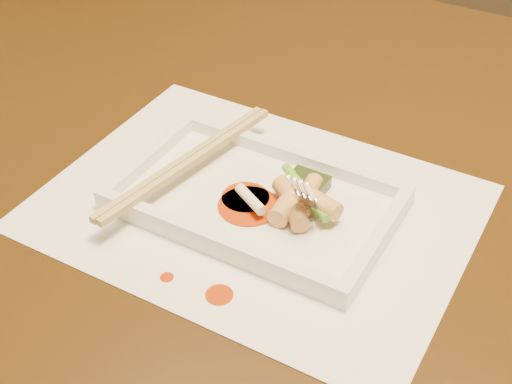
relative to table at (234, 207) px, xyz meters
The scene contains 22 objects.
table is the anchor object (origin of this frame).
placemat 0.16m from the table, 48.02° to the right, with size 0.40×0.30×0.00m, color white.
sauce_splatter_a 0.26m from the table, 61.53° to the right, with size 0.02×0.02×0.00m, color #B03305.
sauce_splatter_b 0.24m from the table, 73.73° to the right, with size 0.01×0.01×0.00m, color #B03305.
plate_base 0.16m from the table, 48.02° to the right, with size 0.26×0.16×0.01m, color white.
plate_rim_far 0.14m from the table, 11.47° to the right, with size 0.26×0.01×0.01m, color white.
plate_rim_near 0.22m from the table, 63.66° to the right, with size 0.26×0.01×0.01m, color white.
plate_rim_left 0.15m from the table, 115.17° to the right, with size 0.01×0.14×0.01m, color white.
plate_rim_right 0.25m from the table, 23.78° to the right, with size 0.01×0.14×0.01m, color white.
veg_piece 0.17m from the table, 23.45° to the right, with size 0.04×0.03×0.01m, color black.
scallion_white 0.18m from the table, 51.39° to the right, with size 0.01×0.01×0.04m, color #EAEACC.
scallion_green 0.19m from the table, 29.74° to the right, with size 0.01×0.01×0.09m, color #45A21A.
chopstick_a 0.16m from the table, 90.34° to the right, with size 0.01×0.23×0.01m, color tan.
chopstick_b 0.16m from the table, 85.29° to the right, with size 0.01×0.23×0.01m, color tan.
fork 0.25m from the table, 25.59° to the right, with size 0.09×0.10×0.14m, color silver, non-canonical shape.
sauce_blob_0 0.16m from the table, 52.56° to the right, with size 0.05×0.05×0.00m, color #B03305.
sauce_blob_1 0.17m from the table, 51.92° to the right, with size 0.06×0.06×0.00m, color #B03305.
rice_cake_0 0.19m from the table, 35.14° to the right, with size 0.02×0.02×0.05m, color tan.
rice_cake_1 0.19m from the table, 29.32° to the right, with size 0.02×0.02×0.05m, color tan.
rice_cake_2 0.21m from the table, 29.71° to the right, with size 0.02×0.02×0.05m, color tan.
rice_cake_3 0.19m from the table, 38.20° to the right, with size 0.02×0.02×0.05m, color tan.
rice_cake_4 0.20m from the table, 37.26° to the right, with size 0.02×0.02×0.04m, color tan.
Camera 1 is at (0.34, -0.54, 1.20)m, focal length 50.00 mm.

